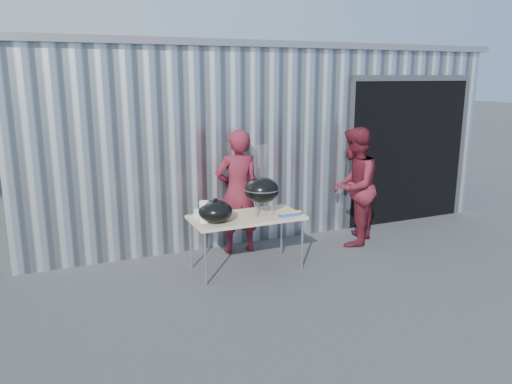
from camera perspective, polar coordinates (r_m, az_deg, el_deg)
name	(u,v)px	position (r m, az deg, el deg)	size (l,w,h in m)	color
ground	(285,284)	(6.48, 3.37, -10.45)	(80.00, 80.00, 0.00)	#343437
building	(226,127)	(10.56, -3.50, 7.43)	(8.20, 6.20, 3.10)	silver
folding_table	(246,219)	(6.72, -1.11, -3.09)	(1.50, 0.75, 0.75)	tan
kettle_grill	(262,185)	(6.67, 0.65, 0.81)	(0.47, 0.47, 0.95)	black
grill_lid	(216,211)	(6.42, -4.65, -2.22)	(0.44, 0.44, 0.32)	black
paper_towels	(204,212)	(6.43, -5.93, -2.26)	(0.12, 0.12, 0.28)	white
white_tub	(203,213)	(6.69, -6.10, -2.45)	(0.20, 0.15, 0.10)	white
foil_box	(290,214)	(6.70, 3.92, -2.54)	(0.32, 0.06, 0.06)	blue
person_cook	(238,192)	(7.34, -2.11, -0.01)	(0.67, 0.44, 1.84)	maroon
person_bystander	(354,187)	(7.85, 11.12, 0.61)	(0.89, 0.69, 1.83)	maroon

